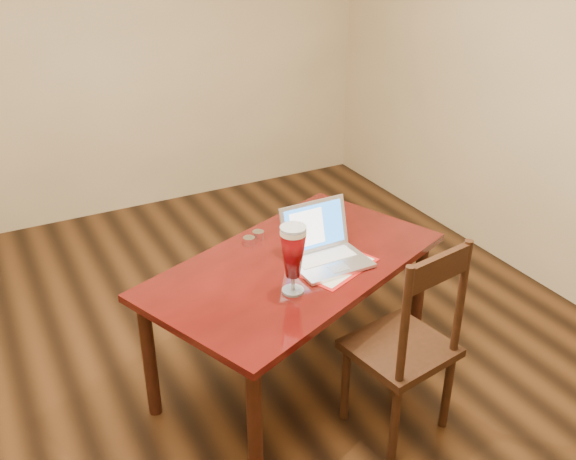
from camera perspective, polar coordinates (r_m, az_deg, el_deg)
ground at (r=3.34m, az=-5.17°, el=-14.97°), size 5.00×5.00×0.00m
room_shell at (r=2.53m, az=-6.89°, el=16.11°), size 4.51×5.01×2.71m
dining_table at (r=3.12m, az=0.69°, el=-3.98°), size 1.66×1.31×1.01m
dining_chair at (r=2.96m, az=10.46°, el=-10.09°), size 0.48×0.47×1.00m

